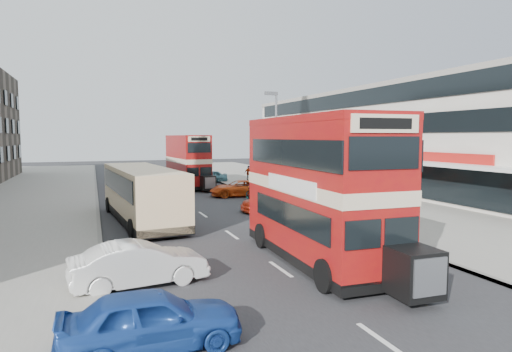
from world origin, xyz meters
name	(u,v)px	position (x,y,z in m)	size (l,w,h in m)	color
ground	(305,287)	(0.00, 0.00, 0.00)	(160.00, 160.00, 0.00)	#28282B
road_surface	(184,201)	(0.00, 20.00, 0.01)	(12.00, 90.00, 0.01)	#28282B
pavement_right	(326,193)	(12.00, 20.00, 0.07)	(12.00, 90.00, 0.15)	gray
pavement_left	(1,210)	(-12.00, 20.00, 0.07)	(12.00, 90.00, 0.15)	gray
kerb_left	(97,205)	(-6.10, 20.00, 0.07)	(0.20, 90.00, 0.16)	gray
kerb_right	(260,196)	(6.10, 20.00, 0.07)	(0.20, 90.00, 0.16)	gray
commercial_row	(390,138)	(19.95, 22.00, 4.70)	(9.90, 46.20, 9.30)	beige
street_lamp	(275,137)	(6.52, 18.00, 4.78)	(1.00, 0.20, 8.12)	slate
bus_main	(318,189)	(1.71, 2.38, 2.83)	(2.92, 9.84, 5.38)	black
bus_second	(188,161)	(2.11, 28.66, 2.52)	(2.96, 8.75, 4.79)	black
coach	(142,192)	(-3.74, 12.98, 1.68)	(3.73, 10.98, 2.86)	black
car_left_near	(151,319)	(-5.16, -2.52, 0.70)	(1.65, 4.10, 1.40)	#1C449C
car_left_front	(139,264)	(-4.98, 2.00, 0.71)	(1.51, 4.34, 1.43)	white
car_right_a	(277,201)	(4.78, 13.51, 0.69)	(1.94, 4.78, 1.39)	maroon
car_right_b	(239,188)	(4.71, 21.13, 0.66)	(2.18, 4.72, 1.31)	#E15016
car_right_c	(209,177)	(5.09, 32.33, 0.65)	(1.53, 3.81, 1.30)	teal
pedestrian_near	(318,192)	(8.14, 14.27, 1.02)	(0.64, 0.43, 1.73)	gray
pedestrian_far	(248,173)	(9.25, 31.77, 0.94)	(0.92, 0.38, 1.57)	gray
cyclist	(252,191)	(4.92, 18.60, 0.70)	(0.92, 2.03, 2.11)	gray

